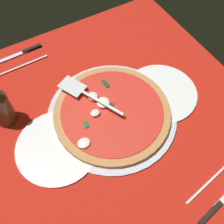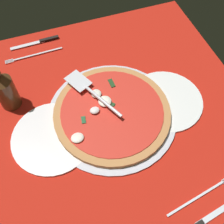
% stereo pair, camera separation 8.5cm
% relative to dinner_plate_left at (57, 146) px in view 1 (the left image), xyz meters
% --- Properties ---
extents(ground_plane, '(0.95, 0.95, 0.01)m').
position_rel_dinner_plate_left_xyz_m(ground_plane, '(0.17, -0.00, -0.01)').
color(ground_plane, '#B61D11').
extents(checker_pattern, '(0.95, 0.95, 0.00)m').
position_rel_dinner_plate_left_xyz_m(checker_pattern, '(0.17, -0.00, -0.01)').
color(checker_pattern, white).
rests_on(checker_pattern, ground_plane).
extents(pizza_pan, '(0.40, 0.40, 0.01)m').
position_rel_dinner_plate_left_xyz_m(pizza_pan, '(0.19, 0.01, -0.00)').
color(pizza_pan, silver).
rests_on(pizza_pan, ground_plane).
extents(dinner_plate_left, '(0.24, 0.24, 0.01)m').
position_rel_dinner_plate_left_xyz_m(dinner_plate_left, '(0.00, 0.00, 0.00)').
color(dinner_plate_left, white).
rests_on(dinner_plate_left, ground_plane).
extents(dinner_plate_right, '(0.24, 0.24, 0.01)m').
position_rel_dinner_plate_left_xyz_m(dinner_plate_right, '(0.38, 0.01, 0.00)').
color(dinner_plate_right, white).
rests_on(dinner_plate_right, ground_plane).
extents(pizza, '(0.36, 0.36, 0.03)m').
position_rel_dinner_plate_left_xyz_m(pizza, '(0.19, 0.02, 0.01)').
color(pizza, '#BC7D46').
rests_on(pizza, pizza_pan).
extents(pizza_server, '(0.13, 0.23, 0.01)m').
position_rel_dinner_plate_left_xyz_m(pizza_server, '(0.15, 0.09, 0.04)').
color(pizza_server, silver).
rests_on(pizza_server, pizza).
extents(place_setting_near, '(0.23, 0.15, 0.01)m').
position_rel_dinner_plate_left_xyz_m(place_setting_near, '(0.32, -0.33, -0.00)').
color(place_setting_near, white).
rests_on(place_setting_near, ground_plane).
extents(place_setting_far, '(0.22, 0.14, 0.01)m').
position_rel_dinner_plate_left_xyz_m(place_setting_far, '(0.03, 0.38, -0.00)').
color(place_setting_far, white).
rests_on(place_setting_far, ground_plane).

